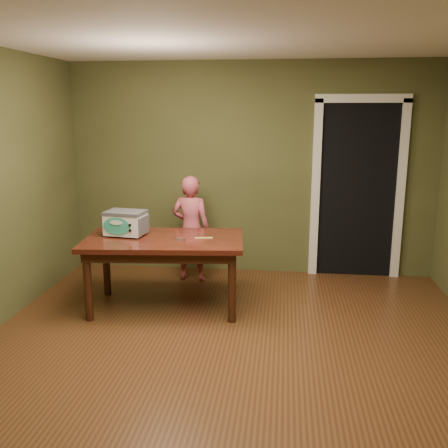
% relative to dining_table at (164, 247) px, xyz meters
% --- Properties ---
extents(floor, '(5.00, 5.00, 0.00)m').
position_rel_dining_table_xyz_m(floor, '(0.78, -1.16, -0.65)').
color(floor, '#593419').
rests_on(floor, ground).
extents(room_shell, '(4.52, 5.02, 2.61)m').
position_rel_dining_table_xyz_m(room_shell, '(0.78, -1.16, 1.06)').
color(room_shell, brown).
rests_on(room_shell, ground).
extents(doorway, '(1.10, 0.66, 2.25)m').
position_rel_dining_table_xyz_m(doorway, '(2.08, 1.62, 0.41)').
color(doorway, black).
rests_on(doorway, ground).
extents(dining_table, '(1.68, 1.05, 0.75)m').
position_rel_dining_table_xyz_m(dining_table, '(0.00, 0.00, 0.00)').
color(dining_table, '#33120B').
rests_on(dining_table, floor).
extents(toy_oven, '(0.45, 0.33, 0.26)m').
position_rel_dining_table_xyz_m(toy_oven, '(-0.41, 0.05, 0.24)').
color(toy_oven, '#4C4F54').
rests_on(toy_oven, dining_table).
extents(baking_pan, '(0.10, 0.10, 0.02)m').
position_rel_dining_table_xyz_m(baking_pan, '(0.18, -0.05, 0.11)').
color(baking_pan, silver).
rests_on(baking_pan, dining_table).
extents(spatula, '(0.18, 0.06, 0.01)m').
position_rel_dining_table_xyz_m(spatula, '(0.41, 0.04, 0.10)').
color(spatula, '#E9DE65').
rests_on(spatula, dining_table).
extents(child, '(0.50, 0.36, 1.28)m').
position_rel_dining_table_xyz_m(child, '(0.11, 0.88, -0.01)').
color(child, '#C04F5C').
rests_on(child, floor).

